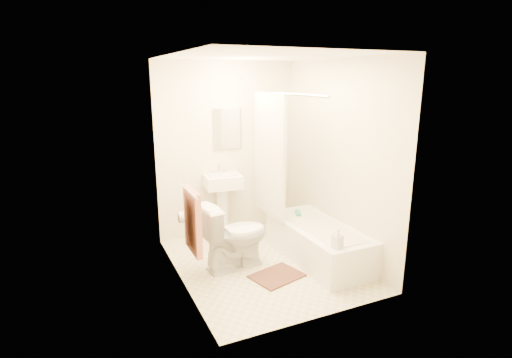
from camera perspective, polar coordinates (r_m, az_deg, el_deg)
name	(u,v)px	position (r m, az deg, el deg)	size (l,w,h in m)	color
floor	(265,264)	(4.90, 1.24, -12.07)	(2.40, 2.40, 0.00)	beige
ceiling	(266,56)	(4.40, 1.42, 17.20)	(2.40, 2.40, 0.00)	white
wall_back	(228,150)	(5.58, -4.08, 4.18)	(2.00, 0.02, 2.40)	beige
wall_left	(178,176)	(4.17, -11.13, 0.48)	(0.02, 2.40, 2.40)	beige
wall_right	(338,159)	(5.01, 11.68, 2.75)	(0.02, 2.40, 2.40)	beige
mirror	(228,128)	(5.52, -4.06, 7.22)	(0.40, 0.03, 0.55)	white
curtain_rod	(286,94)	(4.62, 4.25, 12.06)	(0.03, 0.03, 1.70)	silver
shower_curtain	(269,155)	(5.06, 1.91, 3.40)	(0.04, 0.80, 1.55)	silver
towel_bar	(188,191)	(3.97, -9.63, -1.65)	(0.02, 0.02, 0.60)	silver
towel	(193,221)	(4.08, -9.04, -5.93)	(0.06, 0.45, 0.66)	#CC7266
toilet_paper	(184,217)	(4.44, -10.31, -5.37)	(0.12, 0.12, 0.11)	white
toilet	(234,235)	(4.70, -3.15, -8.03)	(0.45, 0.81, 0.79)	white
sink	(223,203)	(5.58, -4.77, -3.41)	(0.49, 0.40, 0.97)	white
bathtub	(318,242)	(5.02, 8.82, -8.89)	(0.67, 1.52, 0.43)	white
bath_mat	(277,276)	(4.63, 2.99, -13.65)	(0.55, 0.41, 0.02)	#542B24
soap_bottle	(338,239)	(4.33, 11.58, -8.34)	(0.10, 0.10, 0.21)	white
scrub_brush	(298,213)	(5.29, 6.03, -4.87)	(0.06, 0.20, 0.04)	#28A466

